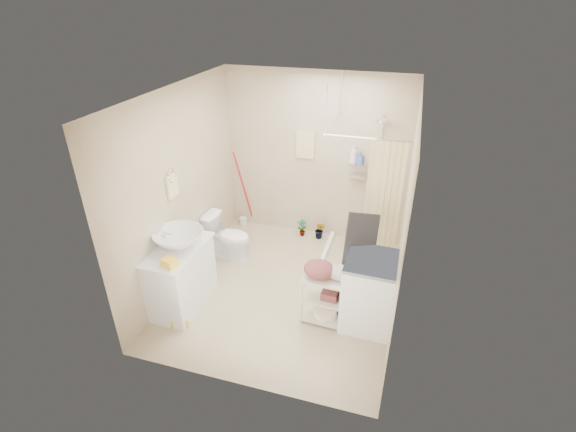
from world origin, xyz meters
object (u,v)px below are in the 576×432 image
vanity (181,277)px  toilet (228,236)px  washing_machine (371,292)px  laundry_rack (326,295)px

vanity → toilet: size_ratio=1.39×
vanity → washing_machine: (2.30, 0.34, 0.03)m
vanity → laundry_rack: size_ratio=1.26×
washing_machine → toilet: bearing=160.8°
toilet → laundry_rack: laundry_rack is taller
toilet → laundry_rack: 1.92m
vanity → toilet: vanity is taller
laundry_rack → toilet: bearing=153.8°
laundry_rack → vanity: bearing=-169.6°
vanity → washing_machine: bearing=9.7°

